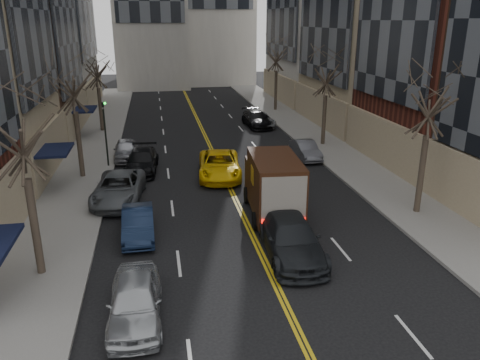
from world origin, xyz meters
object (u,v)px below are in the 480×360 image
object	(u,v)px
observer_sedan	(291,238)
taxi	(220,165)
pedestrian	(258,195)
ups_truck	(273,186)

from	to	relation	value
observer_sedan	taxi	world-z (taller)	observer_sedan
observer_sedan	pedestrian	distance (m)	5.25
observer_sedan	pedestrian	xyz separation A→B (m)	(-0.26, 5.24, -0.02)
ups_truck	pedestrian	bearing A→B (deg)	121.05
ups_truck	taxi	world-z (taller)	ups_truck
observer_sedan	pedestrian	world-z (taller)	observer_sedan
taxi	pedestrian	bearing A→B (deg)	-71.73
ups_truck	taxi	bearing A→B (deg)	108.95
ups_truck	observer_sedan	world-z (taller)	ups_truck
pedestrian	observer_sedan	bearing A→B (deg)	-176.78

